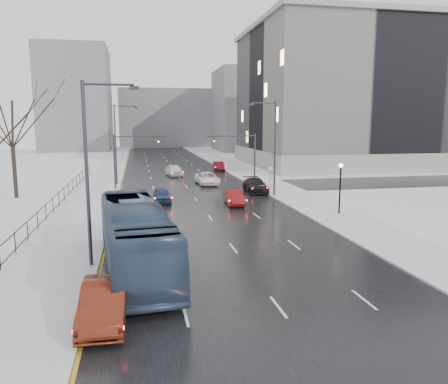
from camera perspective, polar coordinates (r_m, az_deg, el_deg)
road at (r=64.62m, az=-6.03°, el=2.11°), size 16.00×150.00×0.04m
cross_road at (r=52.79m, az=-4.84°, el=0.55°), size 130.00×10.00×0.04m
sidewalk_left at (r=64.54m, az=-15.35°, el=1.88°), size 5.00×150.00×0.16m
sidewalk_right at (r=66.37m, az=3.04°, el=2.38°), size 5.00×150.00×0.16m
park_strip at (r=65.93m, az=-23.61°, el=1.56°), size 14.00×150.00×0.12m
tree_park_e at (r=50.11m, az=-25.45°, el=-0.80°), size 9.45×9.45×13.50m
iron_fence at (r=35.36m, az=-22.85°, el=-2.96°), size 0.06×70.00×1.30m
streetlight_r_mid at (r=46.09m, az=6.41°, el=6.27°), size 2.95×0.25×10.00m
streetlight_l_near at (r=24.12m, az=-16.98°, el=3.35°), size 2.95×0.25×10.00m
streetlight_l_far at (r=55.99m, az=-13.77°, el=6.57°), size 2.95×0.25×10.00m
lamppost_r_mid at (r=38.11m, az=14.95°, el=1.39°), size 0.36×0.36×4.28m
mast_signal_right at (r=53.63m, az=2.94°, el=5.10°), size 6.10×0.33×6.50m
mast_signal_left at (r=52.05m, az=-12.97°, el=4.75°), size 6.10×0.33×6.50m
no_uturn_sign at (r=50.47m, az=6.09°, el=2.74°), size 0.60×0.06×2.70m
civic_building at (r=86.19m, az=17.35°, el=10.95°), size 41.00×31.00×24.80m
bldg_far_right at (r=123.62m, az=4.73°, el=10.56°), size 24.00×20.00×22.00m
bldg_far_left at (r=130.06m, az=-18.74°, el=11.37°), size 18.00×22.00×28.00m
bldg_far_center at (r=144.22m, az=-7.42°, el=9.52°), size 30.00×18.00×18.00m
sedan_left_near at (r=18.40m, az=-15.36°, el=-13.69°), size 1.79×4.92×1.61m
bus at (r=23.71m, az=-11.54°, el=-5.77°), size 4.37×13.30×3.64m
sedan_center_near at (r=43.47m, az=-8.10°, el=-0.40°), size 1.69×4.13×1.40m
sedan_right_near at (r=41.73m, az=1.33°, el=-0.70°), size 1.66×4.37×1.42m
sedan_right_cross at (r=55.32m, az=-2.19°, el=1.78°), size 2.82×5.58×1.51m
sedan_right_far at (r=49.31m, az=4.13°, el=0.88°), size 2.39×5.44×1.55m
sedan_center_far at (r=64.48m, az=-6.55°, el=2.86°), size 2.60×5.16×1.69m
sedan_right_distant at (r=71.27m, az=-0.68°, el=3.41°), size 1.78×4.43×1.43m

